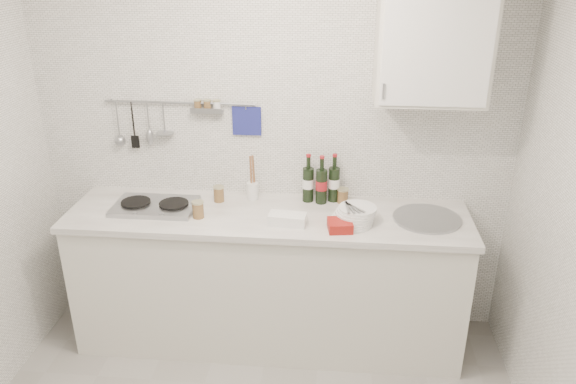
{
  "coord_description": "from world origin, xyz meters",
  "views": [
    {
      "loc": [
        0.41,
        -1.94,
        2.4
      ],
      "look_at": [
        0.14,
        0.9,
        1.15
      ],
      "focal_mm": 35.0,
      "sensor_mm": 36.0,
      "label": 1
    }
  ],
  "objects_px": {
    "wine_bottles": "(321,179)",
    "plate_stack_hob": "(154,205)",
    "plate_stack_sink": "(354,216)",
    "wall_cabinet": "(433,38)",
    "utensil_crock": "(253,189)"
  },
  "relations": [
    {
      "from": "wall_cabinet",
      "to": "utensil_crock",
      "type": "bearing_deg",
      "value": 175.39
    },
    {
      "from": "plate_stack_hob",
      "to": "plate_stack_sink",
      "type": "height_order",
      "value": "plate_stack_sink"
    },
    {
      "from": "wall_cabinet",
      "to": "utensil_crock",
      "type": "relative_size",
      "value": 2.33
    },
    {
      "from": "plate_stack_hob",
      "to": "wine_bottles",
      "type": "bearing_deg",
      "value": 9.94
    },
    {
      "from": "plate_stack_sink",
      "to": "utensil_crock",
      "type": "xyz_separation_m",
      "value": [
        -0.64,
        0.29,
        0.02
      ]
    },
    {
      "from": "wine_bottles",
      "to": "utensil_crock",
      "type": "height_order",
      "value": "wine_bottles"
    },
    {
      "from": "plate_stack_hob",
      "to": "wine_bottles",
      "type": "xyz_separation_m",
      "value": [
        1.03,
        0.18,
        0.14
      ]
    },
    {
      "from": "wall_cabinet",
      "to": "plate_stack_hob",
      "type": "relative_size",
      "value": 2.61
    },
    {
      "from": "plate_stack_hob",
      "to": "plate_stack_sink",
      "type": "bearing_deg",
      "value": -5.04
    },
    {
      "from": "plate_stack_hob",
      "to": "plate_stack_sink",
      "type": "relative_size",
      "value": 0.97
    },
    {
      "from": "utensil_crock",
      "to": "wine_bottles",
      "type": "bearing_deg",
      "value": 0.16
    },
    {
      "from": "wine_bottles",
      "to": "plate_stack_hob",
      "type": "bearing_deg",
      "value": -170.06
    },
    {
      "from": "plate_stack_hob",
      "to": "utensil_crock",
      "type": "bearing_deg",
      "value": 16.83
    },
    {
      "from": "plate_stack_sink",
      "to": "wine_bottles",
      "type": "bearing_deg",
      "value": 125.22
    },
    {
      "from": "wine_bottles",
      "to": "plate_stack_sink",
      "type": "bearing_deg",
      "value": -54.78
    }
  ]
}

